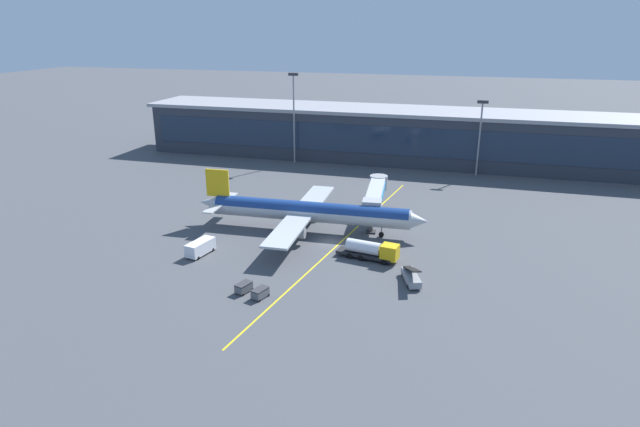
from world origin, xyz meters
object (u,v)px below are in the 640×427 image
at_px(baggage_cart_0, 244,287).
at_px(baggage_cart_1, 260,293).
at_px(fuel_tanker, 372,250).
at_px(lavatory_truck, 201,247).
at_px(belt_loader, 411,277).
at_px(main_airliner, 308,211).

bearing_deg(baggage_cart_0, baggage_cart_1, -17.93).
bearing_deg(baggage_cart_1, fuel_tanker, 53.77).
relative_size(lavatory_truck, baggage_cart_0, 2.05).
distance_m(belt_loader, baggage_cart_1, 23.61).
bearing_deg(main_airliner, baggage_cart_1, -87.55).
relative_size(belt_loader, baggage_cart_1, 2.31).
xyz_separation_m(fuel_tanker, baggage_cart_0, (-16.25, -17.04, -0.96)).
xyz_separation_m(lavatory_truck, baggage_cart_1, (15.98, -12.11, -0.64)).
bearing_deg(main_airliner, baggage_cart_0, -93.85).
relative_size(main_airliner, lavatory_truck, 7.45).
height_order(main_airliner, baggage_cart_0, main_airliner).
bearing_deg(lavatory_truck, fuel_tanker, 11.45).
relative_size(lavatory_truck, baggage_cart_1, 2.05).
bearing_deg(baggage_cart_0, main_airliner, 86.15).
height_order(belt_loader, baggage_cart_0, belt_loader).
bearing_deg(belt_loader, baggage_cart_1, -151.82).
distance_m(baggage_cart_0, baggage_cart_1, 3.20).
relative_size(fuel_tanker, baggage_cart_0, 3.70).
xyz_separation_m(fuel_tanker, belt_loader, (7.60, -6.87, -0.76)).
height_order(fuel_tanker, belt_loader, belt_loader).
relative_size(lavatory_truck, belt_loader, 0.89).
bearing_deg(main_airliner, lavatory_truck, -132.46).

